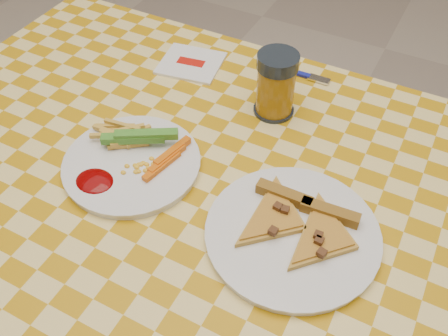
{
  "coord_description": "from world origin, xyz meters",
  "views": [
    {
      "loc": [
        0.27,
        -0.47,
        1.39
      ],
      "look_at": [
        0.0,
        0.05,
        0.78
      ],
      "focal_mm": 40.0,
      "sensor_mm": 36.0,
      "label": 1
    }
  ],
  "objects_px": {
    "plate_right": "(292,235)",
    "drink_glass": "(276,85)",
    "table": "(210,220)",
    "plate_left": "(132,165)"
  },
  "relations": [
    {
      "from": "plate_right",
      "to": "drink_glass",
      "type": "bearing_deg",
      "value": 119.04
    },
    {
      "from": "table",
      "to": "plate_left",
      "type": "xyz_separation_m",
      "value": [
        -0.15,
        -0.01,
        0.08
      ]
    },
    {
      "from": "plate_left",
      "to": "drink_glass",
      "type": "xyz_separation_m",
      "value": [
        0.16,
        0.25,
        0.06
      ]
    },
    {
      "from": "plate_right",
      "to": "drink_glass",
      "type": "distance_m",
      "value": 0.31
    },
    {
      "from": "plate_left",
      "to": "plate_right",
      "type": "height_order",
      "value": "same"
    },
    {
      "from": "plate_right",
      "to": "drink_glass",
      "type": "height_order",
      "value": "drink_glass"
    },
    {
      "from": "drink_glass",
      "to": "plate_left",
      "type": "bearing_deg",
      "value": -122.02
    },
    {
      "from": "plate_left",
      "to": "drink_glass",
      "type": "distance_m",
      "value": 0.3
    },
    {
      "from": "plate_left",
      "to": "drink_glass",
      "type": "height_order",
      "value": "drink_glass"
    },
    {
      "from": "table",
      "to": "drink_glass",
      "type": "xyz_separation_m",
      "value": [
        0.01,
        0.24,
        0.14
      ]
    }
  ]
}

